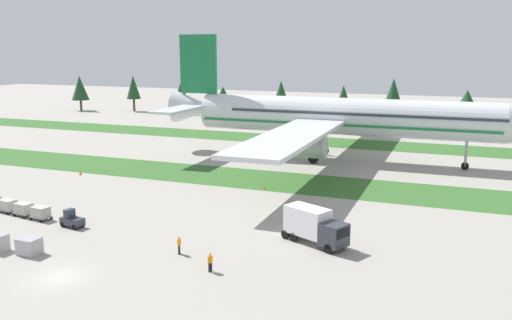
# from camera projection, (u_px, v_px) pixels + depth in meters

# --- Properties ---
(ground_plane) EXTENTS (400.00, 400.00, 0.00)m
(ground_plane) POSITION_uv_depth(u_px,v_px,m) (60.00, 277.00, 45.60)
(ground_plane) COLOR gray
(grass_strip_near) EXTENTS (320.00, 11.92, 0.01)m
(grass_strip_near) POSITION_uv_depth(u_px,v_px,m) (238.00, 177.00, 81.01)
(grass_strip_near) COLOR #336028
(grass_strip_near) RESTS_ON ground
(grass_strip_far) EXTENTS (320.00, 11.92, 0.01)m
(grass_strip_far) POSITION_uv_depth(u_px,v_px,m) (304.00, 140.00, 113.77)
(grass_strip_far) COLOR #336028
(grass_strip_far) RESTS_ON ground
(airliner) EXTENTS (61.11, 74.97, 21.67)m
(airliner) POSITION_uv_depth(u_px,v_px,m) (333.00, 116.00, 92.22)
(airliner) COLOR silver
(airliner) RESTS_ON ground
(baggage_tug) EXTENTS (2.76, 1.67, 1.97)m
(baggage_tug) POSITION_uv_depth(u_px,v_px,m) (72.00, 220.00, 58.28)
(baggage_tug) COLOR #2D333D
(baggage_tug) RESTS_ON ground
(cargo_dolly_lead) EXTENTS (2.40, 1.81, 1.55)m
(cargo_dolly_lead) POSITION_uv_depth(u_px,v_px,m) (41.00, 212.00, 60.69)
(cargo_dolly_lead) COLOR #A3A3A8
(cargo_dolly_lead) RESTS_ON ground
(cargo_dolly_second) EXTENTS (2.40, 1.81, 1.55)m
(cargo_dolly_second) POSITION_uv_depth(u_px,v_px,m) (24.00, 208.00, 62.09)
(cargo_dolly_second) COLOR #A3A3A8
(cargo_dolly_second) RESTS_ON ground
(cargo_dolly_third) EXTENTS (2.40, 1.81, 1.55)m
(cargo_dolly_third) POSITION_uv_depth(u_px,v_px,m) (8.00, 205.00, 63.49)
(cargo_dolly_third) COLOR #A3A3A8
(cargo_dolly_third) RESTS_ON ground
(catering_truck) EXTENTS (7.27, 5.03, 3.58)m
(catering_truck) POSITION_uv_depth(u_px,v_px,m) (314.00, 225.00, 53.02)
(catering_truck) COLOR #2D333D
(catering_truck) RESTS_ON ground
(ground_crew_marshaller) EXTENTS (0.36, 0.53, 1.74)m
(ground_crew_marshaller) POSITION_uv_depth(u_px,v_px,m) (179.00, 244.00, 50.57)
(ground_crew_marshaller) COLOR black
(ground_crew_marshaller) RESTS_ON ground
(ground_crew_loader) EXTENTS (0.36, 0.53, 1.74)m
(ground_crew_loader) POSITION_uv_depth(u_px,v_px,m) (210.00, 261.00, 46.53)
(ground_crew_loader) COLOR black
(ground_crew_loader) RESTS_ON ground
(uld_container_2) EXTENTS (2.04, 1.65, 1.59)m
(uld_container_2) POSITION_uv_depth(u_px,v_px,m) (29.00, 246.00, 50.58)
(uld_container_2) COLOR #A3A3A8
(uld_container_2) RESTS_ON ground
(taxiway_marker_0) EXTENTS (0.44, 0.44, 0.64)m
(taxiway_marker_0) POSITION_uv_depth(u_px,v_px,m) (80.00, 173.00, 82.55)
(taxiway_marker_0) COLOR orange
(taxiway_marker_0) RESTS_ON ground
(taxiway_marker_1) EXTENTS (0.44, 0.44, 0.47)m
(taxiway_marker_1) POSITION_uv_depth(u_px,v_px,m) (264.00, 188.00, 74.01)
(taxiway_marker_1) COLOR orange
(taxiway_marker_1) RESTS_ON ground
(distant_tree_line) EXTENTS (165.43, 11.69, 12.02)m
(distant_tree_line) POSITION_uv_depth(u_px,v_px,m) (334.00, 97.00, 141.69)
(distant_tree_line) COLOR #4C3823
(distant_tree_line) RESTS_ON ground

